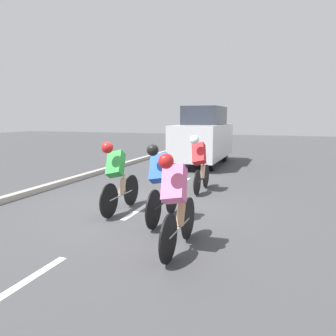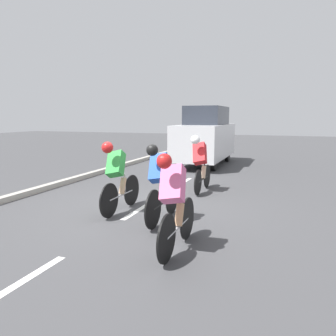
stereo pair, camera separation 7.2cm
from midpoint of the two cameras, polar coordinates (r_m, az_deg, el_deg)
name	(u,v)px [view 1 (the left image)]	position (r m, az deg, el deg)	size (l,w,h in m)	color
ground_plane	(140,209)	(7.14, -5.14, -7.12)	(60.00, 60.00, 0.00)	#424244
lane_stripe_near	(27,281)	(4.55, -23.85, -17.51)	(0.12, 1.40, 0.01)	white
lane_stripe_mid	(138,210)	(7.03, -5.56, -7.35)	(0.12, 1.40, 0.01)	white
lane_stripe_far	(182,182)	(9.94, 2.31, -2.49)	(0.12, 1.40, 0.01)	white
curb	(19,195)	(8.83, -24.77, -4.33)	(0.20, 25.96, 0.14)	#A8A399
cyclist_blue	(161,182)	(6.11, -1.60, -2.38)	(0.41, 1.71, 1.49)	black
cyclist_pink	(176,200)	(4.75, 0.92, -5.67)	(0.41, 1.63, 1.48)	black
cyclist_green	(117,175)	(6.81, -9.18, -1.21)	(0.43, 1.67, 1.48)	black
cyclist_red	(199,161)	(8.61, 5.27, 1.16)	(0.45, 1.62, 1.51)	black
support_car	(204,136)	(13.52, 6.08, 5.51)	(1.70, 4.35, 2.38)	black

